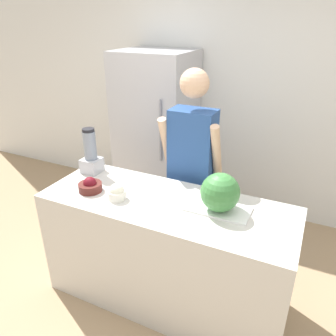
{
  "coord_description": "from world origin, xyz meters",
  "views": [
    {
      "loc": [
        0.87,
        -1.46,
        2.1
      ],
      "look_at": [
        0.0,
        0.37,
        1.15
      ],
      "focal_mm": 35.0,
      "sensor_mm": 36.0,
      "label": 1
    }
  ],
  "objects_px": {
    "person": "(192,170)",
    "watermelon": "(220,192)",
    "bowl_cherries": "(90,186)",
    "blender": "(91,155)",
    "refrigerator": "(156,134)",
    "bowl_cream": "(117,193)"
  },
  "relations": [
    {
      "from": "person",
      "to": "blender",
      "type": "bearing_deg",
      "value": -154.76
    },
    {
      "from": "watermelon",
      "to": "blender",
      "type": "height_order",
      "value": "blender"
    },
    {
      "from": "refrigerator",
      "to": "blender",
      "type": "xyz_separation_m",
      "value": [
        -0.04,
        -1.1,
        0.16
      ]
    },
    {
      "from": "refrigerator",
      "to": "watermelon",
      "type": "bearing_deg",
      "value": -48.02
    },
    {
      "from": "refrigerator",
      "to": "watermelon",
      "type": "relative_size",
      "value": 6.8
    },
    {
      "from": "bowl_cream",
      "to": "watermelon",
      "type": "bearing_deg",
      "value": 12.51
    },
    {
      "from": "bowl_cherries",
      "to": "blender",
      "type": "bearing_deg",
      "value": 124.82
    },
    {
      "from": "refrigerator",
      "to": "person",
      "type": "distance_m",
      "value": 1.04
    },
    {
      "from": "bowl_cream",
      "to": "blender",
      "type": "distance_m",
      "value": 0.54
    },
    {
      "from": "person",
      "to": "blender",
      "type": "distance_m",
      "value": 0.85
    },
    {
      "from": "bowl_cream",
      "to": "person",
      "type": "bearing_deg",
      "value": 63.92
    },
    {
      "from": "watermelon",
      "to": "bowl_cream",
      "type": "xyz_separation_m",
      "value": [
        -0.71,
        -0.16,
        -0.09
      ]
    },
    {
      "from": "person",
      "to": "bowl_cherries",
      "type": "height_order",
      "value": "person"
    },
    {
      "from": "refrigerator",
      "to": "bowl_cream",
      "type": "distance_m",
      "value": 1.45
    },
    {
      "from": "bowl_cherries",
      "to": "bowl_cream",
      "type": "distance_m",
      "value": 0.25
    },
    {
      "from": "person",
      "to": "watermelon",
      "type": "bearing_deg",
      "value": -51.31
    },
    {
      "from": "person",
      "to": "watermelon",
      "type": "distance_m",
      "value": 0.64
    },
    {
      "from": "refrigerator",
      "to": "bowl_cherries",
      "type": "xyz_separation_m",
      "value": [
        0.15,
        -1.38,
        0.05
      ]
    },
    {
      "from": "person",
      "to": "bowl_cream",
      "type": "relative_size",
      "value": 13.34
    },
    {
      "from": "bowl_cherries",
      "to": "blender",
      "type": "height_order",
      "value": "blender"
    },
    {
      "from": "refrigerator",
      "to": "watermelon",
      "type": "distance_m",
      "value": 1.67
    },
    {
      "from": "person",
      "to": "watermelon",
      "type": "relative_size",
      "value": 6.66
    }
  ]
}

